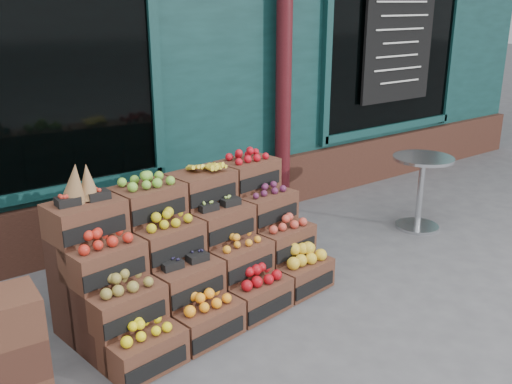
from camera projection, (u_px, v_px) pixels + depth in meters
ground at (326, 307)px, 4.68m from camera, size 60.00×60.00×0.00m
shop_facade at (75, 0)px, 7.80m from camera, size 12.00×6.24×4.80m
crate_display at (195, 258)px, 4.61m from camera, size 2.24×1.30×1.33m
bistro_table at (421, 184)px, 6.16m from camera, size 0.64×0.64×0.81m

